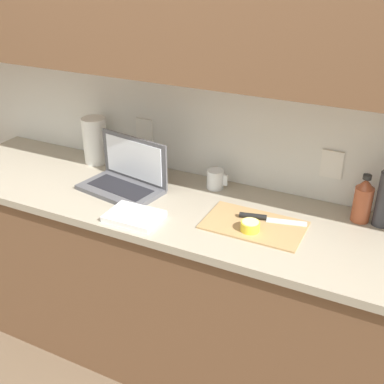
{
  "coord_description": "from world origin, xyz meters",
  "views": [
    {
      "loc": [
        0.95,
        -1.6,
        1.9
      ],
      "look_at": [
        0.17,
        -0.01,
        0.98
      ],
      "focal_mm": 45.0,
      "sensor_mm": 36.0,
      "label": 1
    }
  ],
  "objects_px": {
    "laptop": "(126,177)",
    "bottle_green_soda": "(363,200)",
    "cutting_board": "(254,225)",
    "paper_towel_roll": "(95,140)",
    "lemon_half_cut": "(250,226)",
    "measuring_cup": "(216,179)",
    "knife": "(261,218)"
  },
  "relations": [
    {
      "from": "laptop",
      "to": "bottle_green_soda",
      "type": "bearing_deg",
      "value": 19.66
    },
    {
      "from": "cutting_board",
      "to": "paper_towel_roll",
      "type": "xyz_separation_m",
      "value": [
        -0.94,
        0.24,
        0.11
      ]
    },
    {
      "from": "lemon_half_cut",
      "to": "measuring_cup",
      "type": "height_order",
      "value": "measuring_cup"
    },
    {
      "from": "lemon_half_cut",
      "to": "knife",
      "type": "bearing_deg",
      "value": 83.52
    },
    {
      "from": "cutting_board",
      "to": "bottle_green_soda",
      "type": "distance_m",
      "value": 0.45
    },
    {
      "from": "lemon_half_cut",
      "to": "bottle_green_soda",
      "type": "bearing_deg",
      "value": 37.54
    },
    {
      "from": "knife",
      "to": "lemon_half_cut",
      "type": "xyz_separation_m",
      "value": [
        -0.01,
        -0.1,
        0.01
      ]
    },
    {
      "from": "cutting_board",
      "to": "knife",
      "type": "height_order",
      "value": "knife"
    },
    {
      "from": "laptop",
      "to": "bottle_green_soda",
      "type": "height_order",
      "value": "laptop"
    },
    {
      "from": "bottle_green_soda",
      "to": "paper_towel_roll",
      "type": "height_order",
      "value": "paper_towel_roll"
    },
    {
      "from": "knife",
      "to": "measuring_cup",
      "type": "distance_m",
      "value": 0.34
    },
    {
      "from": "laptop",
      "to": "lemon_half_cut",
      "type": "bearing_deg",
      "value": 0.28
    },
    {
      "from": "lemon_half_cut",
      "to": "paper_towel_roll",
      "type": "bearing_deg",
      "value": 162.92
    },
    {
      "from": "lemon_half_cut",
      "to": "bottle_green_soda",
      "type": "relative_size",
      "value": 0.37
    },
    {
      "from": "cutting_board",
      "to": "bottle_green_soda",
      "type": "height_order",
      "value": "bottle_green_soda"
    },
    {
      "from": "knife",
      "to": "lemon_half_cut",
      "type": "distance_m",
      "value": 0.1
    },
    {
      "from": "bottle_green_soda",
      "to": "cutting_board",
      "type": "bearing_deg",
      "value": -147.82
    },
    {
      "from": "bottle_green_soda",
      "to": "measuring_cup",
      "type": "xyz_separation_m",
      "value": [
        -0.64,
        0.01,
        -0.05
      ]
    },
    {
      "from": "lemon_half_cut",
      "to": "paper_towel_roll",
      "type": "distance_m",
      "value": 0.99
    },
    {
      "from": "laptop",
      "to": "lemon_half_cut",
      "type": "height_order",
      "value": "laptop"
    },
    {
      "from": "measuring_cup",
      "to": "paper_towel_roll",
      "type": "distance_m",
      "value": 0.67
    },
    {
      "from": "knife",
      "to": "paper_towel_roll",
      "type": "distance_m",
      "value": 0.97
    },
    {
      "from": "laptop",
      "to": "lemon_half_cut",
      "type": "relative_size",
      "value": 5.38
    },
    {
      "from": "paper_towel_roll",
      "to": "measuring_cup",
      "type": "bearing_deg",
      "value": 0.05
    },
    {
      "from": "knife",
      "to": "paper_towel_roll",
      "type": "relative_size",
      "value": 1.15
    },
    {
      "from": "laptop",
      "to": "knife",
      "type": "relative_size",
      "value": 1.49
    },
    {
      "from": "laptop",
      "to": "lemon_half_cut",
      "type": "xyz_separation_m",
      "value": [
        0.64,
        -0.11,
        -0.03
      ]
    },
    {
      "from": "laptop",
      "to": "measuring_cup",
      "type": "xyz_separation_m",
      "value": [
        0.37,
        0.18,
        -0.01
      ]
    },
    {
      "from": "cutting_board",
      "to": "measuring_cup",
      "type": "distance_m",
      "value": 0.37
    },
    {
      "from": "lemon_half_cut",
      "to": "measuring_cup",
      "type": "distance_m",
      "value": 0.4
    },
    {
      "from": "laptop",
      "to": "knife",
      "type": "distance_m",
      "value": 0.65
    },
    {
      "from": "cutting_board",
      "to": "paper_towel_roll",
      "type": "height_order",
      "value": "paper_towel_roll"
    }
  ]
}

